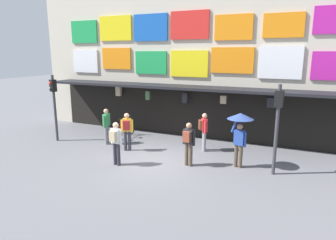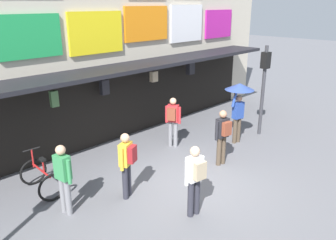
{
  "view_description": "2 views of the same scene",
  "coord_description": "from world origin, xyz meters",
  "views": [
    {
      "loc": [
        5.25,
        -10.08,
        4.23
      ],
      "look_at": [
        0.04,
        1.39,
        1.39
      ],
      "focal_mm": 32.1,
      "sensor_mm": 36.0,
      "label": 1
    },
    {
      "loc": [
        -6.22,
        -5.19,
        4.57
      ],
      "look_at": [
        0.65,
        1.5,
        1.26
      ],
      "focal_mm": 36.53,
      "sensor_mm": 36.0,
      "label": 2
    }
  ],
  "objects": [
    {
      "name": "pedestrian_in_yellow",
      "position": [
        1.47,
        0.09,
        0.98
      ],
      "size": [
        0.52,
        0.4,
        1.68
      ],
      "color": "brown",
      "rests_on": "ground"
    },
    {
      "name": "pedestrian_in_red",
      "position": [
        -1.05,
        -0.99,
        0.98
      ],
      "size": [
        0.52,
        0.4,
        1.68
      ],
      "color": "#2D2D38",
      "rests_on": "ground"
    },
    {
      "name": "shopfront",
      "position": [
        -0.0,
        4.57,
        3.96
      ],
      "size": [
        18.0,
        2.6,
        8.0
      ],
      "color": "beige",
      "rests_on": "ground"
    },
    {
      "name": "ground_plane",
      "position": [
        0.0,
        0.0,
        0.0
      ],
      "size": [
        80.0,
        80.0,
        0.0
      ],
      "primitive_type": "plane",
      "color": "slate"
    },
    {
      "name": "pedestrian_in_purple",
      "position": [
        1.44,
        2.05,
        0.98
      ],
      "size": [
        0.46,
        0.48,
        1.68
      ],
      "color": "gray",
      "rests_on": "ground"
    },
    {
      "name": "bicycle_parked",
      "position": [
        -2.96,
        2.4,
        0.39
      ],
      "size": [
        0.77,
        1.19,
        1.05
      ],
      "color": "black",
      "rests_on": "ground"
    },
    {
      "name": "traffic_light_far",
      "position": [
        4.52,
        0.59,
        2.14
      ],
      "size": [
        0.3,
        0.34,
        3.2
      ],
      "color": "#38383D",
      "rests_on": "ground"
    },
    {
      "name": "pedestrian_in_white",
      "position": [
        -1.6,
        0.68,
        0.98
      ],
      "size": [
        0.49,
        0.45,
        1.68
      ],
      "color": "#2D2D38",
      "rests_on": "ground"
    },
    {
      "name": "pedestrian_in_blue",
      "position": [
        -3.02,
        1.15,
        0.95
      ],
      "size": [
        0.27,
        0.53,
        1.68
      ],
      "color": "gray",
      "rests_on": "ground"
    },
    {
      "name": "pedestrian_with_umbrella",
      "position": [
        3.23,
        0.73,
        1.64
      ],
      "size": [
        0.96,
        0.96,
        2.08
      ],
      "color": "brown",
      "rests_on": "ground"
    },
    {
      "name": "traffic_light_near",
      "position": [
        -5.57,
        0.57,
        2.14
      ],
      "size": [
        0.34,
        0.35,
        3.2
      ],
      "color": "#38383D",
      "rests_on": "ground"
    }
  ]
}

